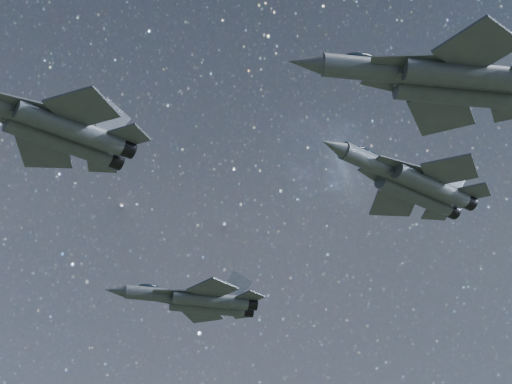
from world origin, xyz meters
name	(u,v)px	position (x,y,z in m)	size (l,w,h in m)	color
jet_lead	(48,125)	(-21.21, -0.38, 157.06)	(20.24, 13.91, 5.08)	#363C43
jet_left	(197,300)	(0.66, 22.55, 154.22)	(18.04, 12.44, 4.53)	#363C43
jet_right	(441,79)	(3.89, -21.46, 154.44)	(20.06, 13.62, 5.04)	#363C43
jet_slot	(411,182)	(12.17, -4.70, 157.09)	(19.05, 13.03, 4.78)	#363C43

